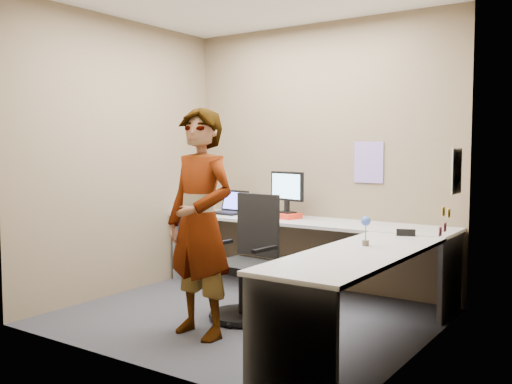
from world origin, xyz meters
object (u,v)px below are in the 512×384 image
Objects in this scene: person at (200,223)px; office_chair at (247,269)px; desk at (313,247)px; monitor at (287,189)px.

office_chair is at bearing 92.66° from person.
desk is 0.60m from office_chair.
monitor reaches higher than office_chair.
monitor is at bearing 103.42° from person.
desk is at bearing 50.11° from office_chair.
person reaches higher than office_chair.
person is at bearing -88.73° from office_chair.
office_chair is 0.59× the size of person.
monitor is (-0.65, 0.63, 0.44)m from desk.
desk is at bearing -29.78° from monitor.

